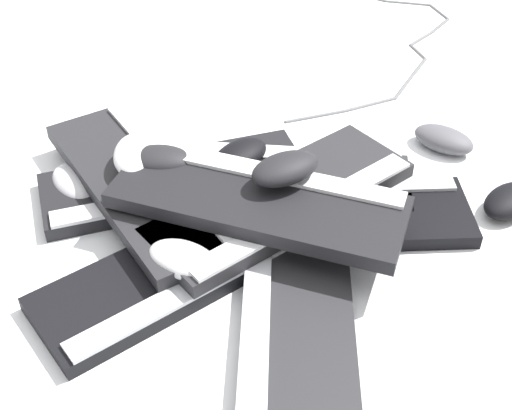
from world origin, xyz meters
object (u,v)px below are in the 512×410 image
(mouse_5, at_px, (444,139))
(mouse_6, at_px, (240,155))
(keyboard_2, at_px, (176,182))
(keyboard_0, at_px, (331,214))
(keyboard_1, at_px, (278,178))
(keyboard_7, at_px, (141,183))
(keyboard_3, at_px, (184,268))
(mouse_3, at_px, (75,183))
(mouse_2, at_px, (184,260))
(keyboard_4, at_px, (295,303))
(mouse_4, at_px, (510,201))
(keyboard_5, at_px, (283,201))
(mouse_0, at_px, (285,169))
(mouse_7, at_px, (134,155))
(mouse_1, at_px, (159,160))
(keyboard_6, at_px, (258,200))

(mouse_5, xyz_separation_m, mouse_6, (-0.37, -0.04, 0.03))
(keyboard_2, xyz_separation_m, mouse_6, (0.11, 0.01, 0.04))
(keyboard_0, bearing_deg, keyboard_1, 124.41)
(keyboard_7, bearing_deg, keyboard_3, -71.07)
(mouse_3, bearing_deg, mouse_2, -171.63)
(keyboard_1, xyz_separation_m, keyboard_4, (-0.02, -0.28, 0.00))
(mouse_4, bearing_deg, keyboard_5, -37.08)
(keyboard_7, bearing_deg, keyboard_1, 5.49)
(keyboard_3, distance_m, mouse_0, 0.21)
(keyboard_4, relative_size, mouse_5, 4.17)
(mouse_2, xyz_separation_m, mouse_5, (0.48, 0.28, -0.03))
(mouse_6, bearing_deg, keyboard_3, -156.81)
(keyboard_7, height_order, mouse_4, keyboard_7)
(keyboard_2, distance_m, mouse_6, 0.12)
(keyboard_7, bearing_deg, mouse_7, 102.79)
(mouse_1, bearing_deg, mouse_4, -178.49)
(mouse_5, bearing_deg, keyboard_6, -109.01)
(keyboard_6, bearing_deg, keyboard_5, 32.97)
(mouse_3, relative_size, mouse_7, 1.00)
(keyboard_5, bearing_deg, keyboard_7, 161.03)
(mouse_6, bearing_deg, mouse_4, -58.83)
(mouse_0, bearing_deg, keyboard_5, -103.21)
(keyboard_1, bearing_deg, keyboard_2, 175.96)
(keyboard_3, distance_m, mouse_4, 0.53)
(mouse_1, relative_size, mouse_5, 1.00)
(mouse_4, bearing_deg, mouse_2, -23.78)
(keyboard_5, height_order, mouse_6, mouse_6)
(keyboard_1, height_order, mouse_3, mouse_3)
(mouse_3, height_order, mouse_5, same)
(keyboard_7, relative_size, mouse_0, 4.20)
(keyboard_5, xyz_separation_m, mouse_6, (-0.05, 0.12, 0.01))
(keyboard_3, bearing_deg, keyboard_2, 90.97)
(keyboard_5, xyz_separation_m, mouse_1, (-0.19, 0.08, 0.04))
(keyboard_1, xyz_separation_m, mouse_0, (-0.01, -0.10, 0.10))
(mouse_4, xyz_separation_m, mouse_6, (-0.42, 0.14, 0.03))
(keyboard_3, distance_m, mouse_6, 0.24)
(mouse_7, bearing_deg, mouse_3, -94.65)
(keyboard_3, relative_size, mouse_2, 4.15)
(mouse_1, bearing_deg, keyboard_0, 173.26)
(keyboard_0, distance_m, keyboard_1, 0.12)
(keyboard_1, relative_size, keyboard_6, 1.00)
(keyboard_2, height_order, keyboard_5, keyboard_5)
(keyboard_0, height_order, mouse_3, mouse_3)
(keyboard_4, height_order, keyboard_7, keyboard_7)
(keyboard_4, bearing_deg, mouse_1, 122.98)
(keyboard_3, distance_m, mouse_1, 0.19)
(keyboard_6, relative_size, mouse_1, 4.18)
(keyboard_7, relative_size, mouse_4, 4.20)
(keyboard_7, height_order, mouse_5, keyboard_7)
(keyboard_4, bearing_deg, keyboard_7, 128.58)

